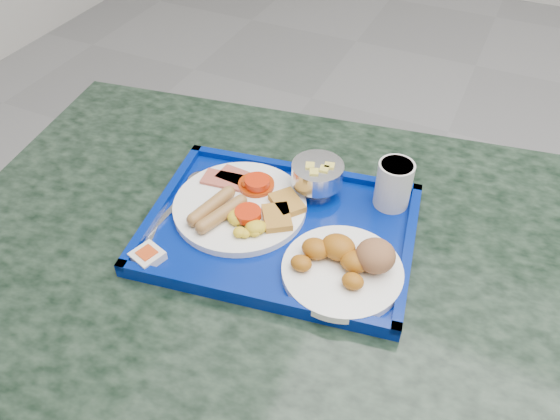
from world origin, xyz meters
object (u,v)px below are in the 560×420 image
table (290,318)px  fruit_bowl (317,174)px  main_plate (242,206)px  juice_cup (394,183)px  bread_plate (347,264)px  tray (280,229)px

table → fruit_bowl: (-0.01, 0.14, 0.25)m
main_plate → juice_cup: bearing=29.5°
table → main_plate: size_ratio=5.60×
main_plate → fruit_bowl: fruit_bowl is taller
fruit_bowl → juice_cup: bearing=11.9°
table → fruit_bowl: 0.28m
bread_plate → juice_cup: bearing=84.7°
table → juice_cup: (0.12, 0.16, 0.25)m
tray → main_plate: size_ratio=2.11×
table → tray: tray is taller
main_plate → bread_plate: bearing=-14.3°
tray → fruit_bowl: 0.12m
table → fruit_bowl: size_ratio=14.14×
table → bread_plate: (0.10, -0.02, 0.23)m
tray → bread_plate: size_ratio=2.60×
main_plate → juice_cup: 0.27m
fruit_bowl → juice_cup: (0.13, 0.03, 0.01)m
tray → fruit_bowl: size_ratio=5.32×
fruit_bowl → juice_cup: 0.13m
juice_cup → fruit_bowl: bearing=-168.1°
juice_cup → tray: bearing=-137.9°
bread_plate → fruit_bowl: bearing=126.0°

